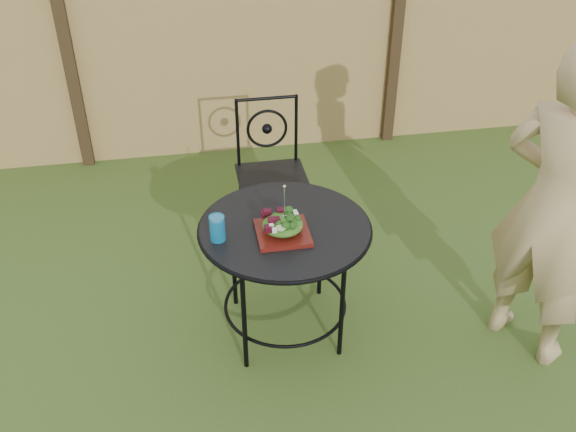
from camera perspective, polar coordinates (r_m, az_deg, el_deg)
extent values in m
plane|color=#234516|center=(3.88, -0.20, -8.99)|extent=(60.00, 60.00, 0.00)
cube|color=tan|center=(5.32, -4.50, 14.70)|extent=(8.00, 0.05, 1.80)
cube|color=black|center=(5.29, -18.98, 13.49)|extent=(0.09, 0.09, 1.90)
cube|color=black|center=(5.53, 9.56, 15.66)|extent=(0.09, 0.09, 1.90)
cylinder|color=black|center=(3.37, -0.29, -1.01)|extent=(0.90, 0.90, 0.02)
torus|color=black|center=(3.37, -0.29, -1.09)|extent=(0.92, 0.92, 0.02)
torus|color=black|center=(3.70, -0.26, -7.80)|extent=(0.70, 0.70, 0.02)
cylinder|color=black|center=(3.83, 2.91, -2.83)|extent=(0.03, 0.03, 0.71)
cylinder|color=black|center=(3.77, -4.89, -3.67)|extent=(0.03, 0.03, 0.71)
cylinder|color=black|center=(3.37, -3.93, -9.03)|extent=(0.03, 0.03, 0.71)
cylinder|color=black|center=(3.44, 4.83, -7.97)|extent=(0.03, 0.03, 0.71)
cube|color=black|center=(4.31, -1.39, 3.32)|extent=(0.46, 0.46, 0.03)
cylinder|color=black|center=(4.27, -1.93, 10.41)|extent=(0.42, 0.02, 0.02)
torus|color=black|center=(4.37, -1.88, 7.76)|extent=(0.28, 0.02, 0.28)
cylinder|color=black|center=(4.25, -3.59, -0.97)|extent=(0.02, 0.02, 0.44)
cylinder|color=black|center=(4.30, 1.70, -0.43)|extent=(0.02, 0.02, 0.44)
cylinder|color=black|center=(4.58, -4.22, 1.86)|extent=(0.02, 0.02, 0.44)
cylinder|color=black|center=(4.63, 0.71, 2.33)|extent=(0.02, 0.02, 0.44)
cylinder|color=black|center=(4.35, -4.50, 7.30)|extent=(0.02, 0.02, 0.50)
cylinder|color=black|center=(4.40, 0.72, 7.73)|extent=(0.02, 0.02, 0.50)
imported|color=tan|center=(3.46, 22.71, 0.56)|extent=(0.70, 0.78, 1.78)
cube|color=#441009|center=(3.29, -0.47, -1.50)|extent=(0.27, 0.27, 0.02)
ellipsoid|color=#235614|center=(3.26, -0.48, -0.76)|extent=(0.21, 0.21, 0.08)
cylinder|color=silver|center=(3.19, -0.31, 1.18)|extent=(0.01, 0.01, 0.18)
cylinder|color=#0E73A9|center=(3.25, -6.30, -1.08)|extent=(0.08, 0.08, 0.14)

